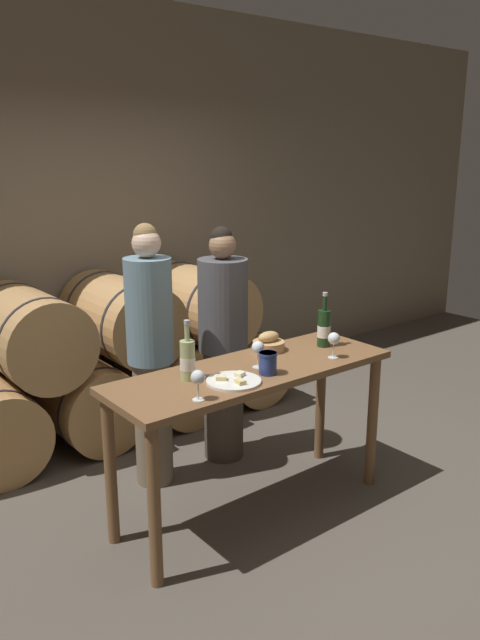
{
  "coord_description": "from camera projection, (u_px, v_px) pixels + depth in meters",
  "views": [
    {
      "loc": [
        -2.08,
        -2.52,
        2.04
      ],
      "look_at": [
        0.0,
        0.11,
        1.14
      ],
      "focal_mm": 35.0,
      "sensor_mm": 36.0,
      "label": 1
    }
  ],
  "objects": [
    {
      "name": "wine_bottle_red",
      "position": [
        324.0,
        328.0,
        3.81
      ],
      "size": [
        0.08,
        0.08,
        0.34
      ],
      "color": "#193819",
      "rests_on": "tasting_table"
    },
    {
      "name": "blue_crock",
      "position": [
        267.0,
        362.0,
        3.34
      ],
      "size": [
        0.1,
        0.1,
        0.12
      ],
      "color": "navy",
      "rests_on": "tasting_table"
    },
    {
      "name": "wine_glass_far_left",
      "position": [
        198.0,
        378.0,
        2.98
      ],
      "size": [
        0.07,
        0.07,
        0.15
      ],
      "color": "white",
      "rests_on": "tasting_table"
    },
    {
      "name": "cheese_plate",
      "position": [
        234.0,
        381.0,
        3.23
      ],
      "size": [
        0.29,
        0.29,
        0.04
      ],
      "color": "white",
      "rests_on": "tasting_table"
    },
    {
      "name": "bread_basket",
      "position": [
        269.0,
        343.0,
        3.75
      ],
      "size": [
        0.19,
        0.19,
        0.12
      ],
      "color": "tan",
      "rests_on": "tasting_table"
    },
    {
      "name": "wine_glass_center",
      "position": [
        334.0,
        339.0,
        3.59
      ],
      "size": [
        0.07,
        0.07,
        0.15
      ],
      "color": "white",
      "rests_on": "tasting_table"
    },
    {
      "name": "wine_bottle_white",
      "position": [
        188.0,
        360.0,
        3.25
      ],
      "size": [
        0.08,
        0.08,
        0.32
      ],
      "color": "#ADBC7F",
      "rests_on": "tasting_table"
    },
    {
      "name": "ground_plane",
      "position": [
        252.0,
        509.0,
        3.69
      ],
      "size": [
        10.0,
        10.0,
        0.0
      ],
      "primitive_type": "plane",
      "color": "#564F44"
    },
    {
      "name": "barrel_stack",
      "position": [
        123.0,
        358.0,
        4.72
      ],
      "size": [
        2.71,
        0.91,
        1.17
      ],
      "color": "tan",
      "rests_on": "ground_plane"
    },
    {
      "name": "stone_wall_back",
      "position": [
        82.0,
        211.0,
        4.88
      ],
      "size": [
        10.0,
        0.12,
        3.2
      ],
      "color": "gray",
      "rests_on": "ground_plane"
    },
    {
      "name": "wine_glass_left",
      "position": [
        258.0,
        348.0,
        3.43
      ],
      "size": [
        0.07,
        0.07,
        0.15
      ],
      "color": "white",
      "rests_on": "tasting_table"
    },
    {
      "name": "person_right",
      "position": [
        223.0,
        345.0,
        4.14
      ],
      "size": [
        0.33,
        0.33,
        1.59
      ],
      "color": "#4C4238",
      "rests_on": "ground_plane"
    },
    {
      "name": "person_left",
      "position": [
        151.0,
        355.0,
        3.8
      ],
      "size": [
        0.29,
        0.29,
        1.65
      ],
      "color": "#756651",
      "rests_on": "ground_plane"
    },
    {
      "name": "tasting_table",
      "position": [
        253.0,
        391.0,
        3.49
      ],
      "size": [
        1.68,
        0.57,
        0.89
      ],
      "color": "brown",
      "rests_on": "ground_plane"
    }
  ]
}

